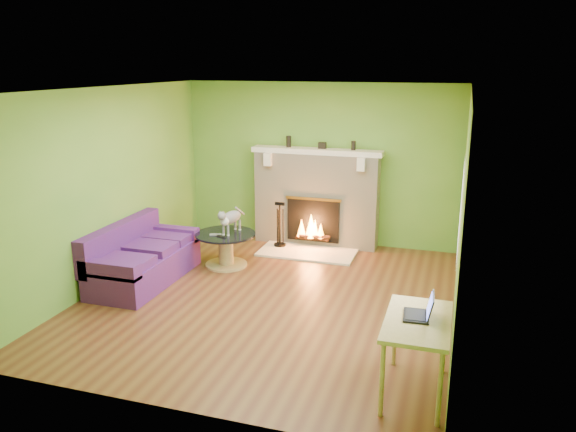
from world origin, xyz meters
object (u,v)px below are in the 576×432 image
(desk, at_px, (417,329))
(cat, at_px, (231,220))
(sofa, at_px, (141,259))
(coffee_table, at_px, (226,247))

(desk, relative_size, cat, 1.58)
(sofa, xyz_separation_m, coffee_table, (0.87, 0.88, -0.02))
(sofa, height_order, cat, cat)
(desk, bearing_deg, sofa, 156.64)
(sofa, distance_m, desk, 4.16)
(coffee_table, xyz_separation_m, desk, (2.94, -2.52, 0.35))
(coffee_table, bearing_deg, sofa, -134.60)
(desk, height_order, cat, cat)
(sofa, relative_size, coffee_table, 2.01)
(coffee_table, distance_m, cat, 0.41)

